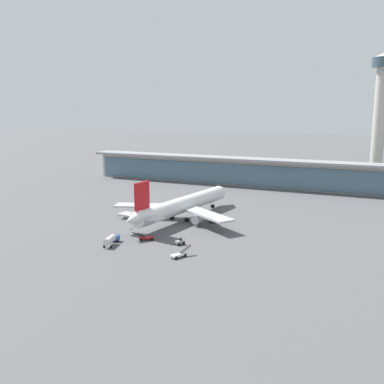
# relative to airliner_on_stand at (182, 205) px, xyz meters

# --- Properties ---
(ground_plane) EXTENTS (1200.00, 1200.00, 0.00)m
(ground_plane) POSITION_rel_airliner_on_stand_xyz_m (-1.82, 1.90, -5.55)
(ground_plane) COLOR #515154
(airliner_on_stand) EXTENTS (50.53, 66.19, 17.64)m
(airliner_on_stand) POSITION_rel_airliner_on_stand_xyz_m (0.00, 0.00, 0.00)
(airliner_on_stand) COLOR white
(airliner_on_stand) RESTS_ON ground
(service_truck_near_nose_red) EXTENTS (6.52, 4.67, 2.70)m
(service_truck_near_nose_red) POSITION_rel_airliner_on_stand_xyz_m (0.95, -28.09, -4.75)
(service_truck_near_nose_red) COLOR #B21E1E
(service_truck_near_nose_red) RESTS_ON ground
(service_truck_under_wing_red) EXTENTS (6.93, 2.60, 2.70)m
(service_truck_under_wing_red) POSITION_rel_airliner_on_stand_xyz_m (-16.27, 6.48, -4.75)
(service_truck_under_wing_red) COLOR #B21E1E
(service_truck_under_wing_red) RESTS_ON ground
(service_truck_mid_apron_grey) EXTENTS (2.79, 3.32, 2.05)m
(service_truck_mid_apron_grey) POSITION_rel_airliner_on_stand_xyz_m (12.92, -28.01, -4.68)
(service_truck_mid_apron_grey) COLOR gray
(service_truck_mid_apron_grey) RESTS_ON ground
(service_truck_by_tail_olive) EXTENTS (5.45, 6.05, 2.70)m
(service_truck_by_tail_olive) POSITION_rel_airliner_on_stand_xyz_m (11.36, 1.50, -4.75)
(service_truck_by_tail_olive) COLOR olive
(service_truck_by_tail_olive) RESTS_ON ground
(service_truck_on_taxiway_blue) EXTENTS (4.34, 8.89, 2.95)m
(service_truck_on_taxiway_blue) POSITION_rel_airliner_on_stand_xyz_m (-6.03, -36.94, -3.85)
(service_truck_on_taxiway_blue) COLOR #234C9E
(service_truck_on_taxiway_blue) RESTS_ON ground
(service_truck_at_far_stand_white) EXTENTS (3.91, 6.79, 2.70)m
(service_truck_at_far_stand_white) POSITION_rel_airliner_on_stand_xyz_m (17.79, -38.35, -4.75)
(service_truck_at_far_stand_white) COLOR silver
(service_truck_at_far_stand_white) RESTS_ON ground
(terminal_building) EXTENTS (183.60, 12.80, 15.20)m
(terminal_building) POSITION_rel_airliner_on_stand_xyz_m (-1.82, 81.30, 2.31)
(terminal_building) COLOR #B2ADA3
(terminal_building) RESTS_ON ground
(control_tower) EXTENTS (12.00, 12.00, 74.33)m
(control_tower) POSITION_rel_airliner_on_stand_xyz_m (62.92, 108.77, 34.94)
(control_tower) COLOR #B2ADA3
(control_tower) RESTS_ON ground
(safety_cone_alpha) EXTENTS (0.62, 0.62, 0.70)m
(safety_cone_alpha) POSITION_rel_airliner_on_stand_xyz_m (-9.77, -19.44, -5.24)
(safety_cone_alpha) COLOR orange
(safety_cone_alpha) RESTS_ON ground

